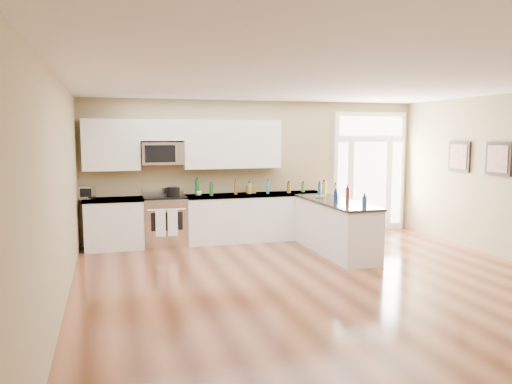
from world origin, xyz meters
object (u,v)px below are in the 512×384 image
kitchen_range (165,221)px  toaster_oven (86,193)px  stockpot (173,191)px  peninsula_cabinet (335,229)px

kitchen_range → toaster_oven: toaster_oven is taller
stockpot → toaster_oven: 1.57m
kitchen_range → stockpot: stockpot is taller
peninsula_cabinet → stockpot: stockpot is taller
kitchen_range → toaster_oven: 1.53m
kitchen_range → toaster_oven: (-1.41, 0.08, 0.58)m
stockpot → toaster_oven: size_ratio=0.91×
toaster_oven → kitchen_range: bearing=21.6°
kitchen_range → toaster_oven: bearing=176.9°
kitchen_range → toaster_oven: size_ratio=3.88×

